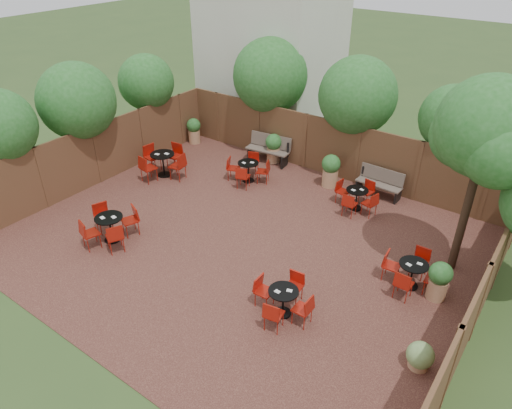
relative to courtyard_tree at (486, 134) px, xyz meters
The scene contains 12 objects.
ground 6.57m from the courtyard_tree, 156.21° to the right, with size 80.00×80.00×0.00m, color #354F23.
courtyard_paving 6.57m from the courtyard_tree, 156.21° to the right, with size 12.00×10.00×0.02m, color #3E1E19.
fence_back 6.31m from the courtyard_tree, 150.80° to the left, with size 12.00×0.08×2.00m, color #53381F.
fence_left 11.53m from the courtyard_tree, 168.67° to the right, with size 0.08×10.00×2.00m, color #53381F.
fence_right 3.59m from the courtyard_tree, 65.65° to the right, with size 0.08×10.00×2.00m, color #53381F.
neighbour_building 11.14m from the courtyard_tree, 148.62° to the left, with size 5.00×4.00×8.00m, color beige.
overhang_foliage 7.32m from the courtyard_tree, behind, with size 15.37×10.62×2.71m.
courtyard_tree is the anchor object (origin of this frame).
park_bench_left 8.29m from the courtyard_tree, 161.58° to the left, with size 1.66×0.71×1.00m.
park_bench_right 4.98m from the courtyard_tree, 141.06° to the left, with size 1.47×0.52×0.90m.
bistro_tables 6.78m from the courtyard_tree, 166.28° to the right, with size 10.54×6.93×0.93m.
planters 6.57m from the courtyard_tree, 165.35° to the left, with size 11.23×4.41×1.12m.
Camera 1 is at (6.48, -8.33, 7.55)m, focal length 32.89 mm.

